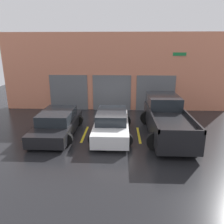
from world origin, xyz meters
The scene contains 9 objects.
ground_plane centered at (0.00, 0.00, 0.00)m, with size 28.00×28.00×0.00m, color black.
shophouse_building centered at (-0.01, 3.29, 2.68)m, with size 16.09×0.68×5.45m.
pickup_truck centered at (2.86, -1.54, 0.87)m, with size 2.48×5.50×1.84m.
sedan_white centered at (0.00, -1.82, 0.60)m, with size 2.12×4.31×1.28m.
sedan_side centered at (-2.86, -1.81, 0.59)m, with size 2.21×4.47×1.25m.
parking_stripe_far_left centered at (-4.30, -1.85, 0.00)m, with size 0.12×2.20×0.01m, color gold.
parking_stripe_left centered at (-1.43, -1.85, 0.00)m, with size 0.12×2.20×0.01m, color gold.
parking_stripe_centre centered at (1.43, -1.85, 0.00)m, with size 0.12×2.20×0.01m, color gold.
parking_stripe_right centered at (4.30, -1.85, 0.00)m, with size 0.12×2.20×0.01m, color gold.
Camera 1 is at (0.49, -12.56, 4.42)m, focal length 35.00 mm.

